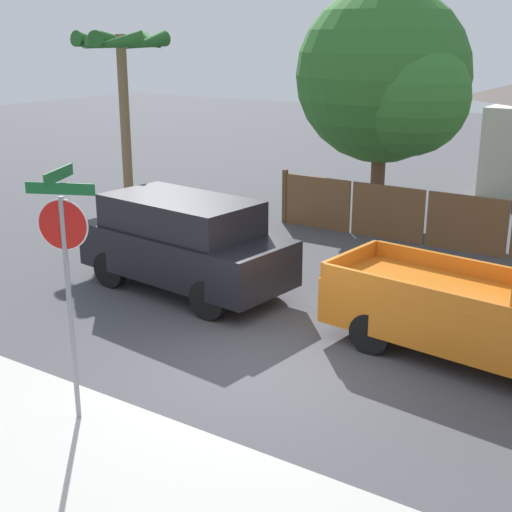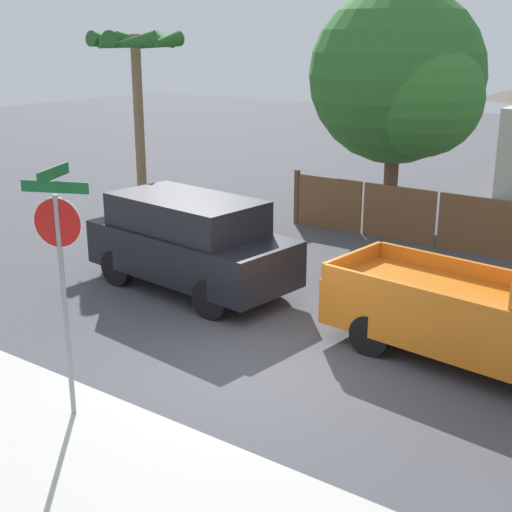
{
  "view_description": "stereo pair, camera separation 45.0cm",
  "coord_description": "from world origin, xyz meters",
  "px_view_note": "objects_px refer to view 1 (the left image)",
  "views": [
    {
      "loc": [
        5.6,
        -8.65,
        5.12
      ],
      "look_at": [
        -0.6,
        0.72,
        1.6
      ],
      "focal_mm": 50.0,
      "sensor_mm": 36.0,
      "label": 1
    },
    {
      "loc": [
        5.97,
        -8.39,
        5.12
      ],
      "look_at": [
        -0.6,
        0.72,
        1.6
      ],
      "focal_mm": 50.0,
      "sensor_mm": 36.0,
      "label": 2
    }
  ],
  "objects_px": {
    "oak_tree": "(389,80)",
    "stop_sign": "(65,254)",
    "palm_tree": "(122,58)",
    "red_suv": "(184,242)",
    "orange_pickup": "(503,318)"
  },
  "relations": [
    {
      "from": "palm_tree",
      "to": "orange_pickup",
      "type": "distance_m",
      "value": 13.22
    },
    {
      "from": "oak_tree",
      "to": "palm_tree",
      "type": "height_order",
      "value": "oak_tree"
    },
    {
      "from": "palm_tree",
      "to": "orange_pickup",
      "type": "xyz_separation_m",
      "value": [
        11.98,
        -4.28,
        -3.6
      ]
    },
    {
      "from": "stop_sign",
      "to": "palm_tree",
      "type": "bearing_deg",
      "value": 105.36
    },
    {
      "from": "oak_tree",
      "to": "palm_tree",
      "type": "distance_m",
      "value": 7.39
    },
    {
      "from": "palm_tree",
      "to": "stop_sign",
      "type": "bearing_deg",
      "value": -50.33
    },
    {
      "from": "palm_tree",
      "to": "red_suv",
      "type": "bearing_deg",
      "value": -37.45
    },
    {
      "from": "orange_pickup",
      "to": "stop_sign",
      "type": "distance_m",
      "value": 6.72
    },
    {
      "from": "oak_tree",
      "to": "stop_sign",
      "type": "relative_size",
      "value": 1.83
    },
    {
      "from": "oak_tree",
      "to": "palm_tree",
      "type": "relative_size",
      "value": 1.23
    },
    {
      "from": "orange_pickup",
      "to": "red_suv",
      "type": "bearing_deg",
      "value": -174.34
    },
    {
      "from": "red_suv",
      "to": "orange_pickup",
      "type": "xyz_separation_m",
      "value": [
        6.43,
        -0.03,
        -0.2
      ]
    },
    {
      "from": "palm_tree",
      "to": "red_suv",
      "type": "relative_size",
      "value": 1.11
    },
    {
      "from": "oak_tree",
      "to": "palm_tree",
      "type": "xyz_separation_m",
      "value": [
        -6.55,
        -3.38,
        0.54
      ]
    },
    {
      "from": "palm_tree",
      "to": "red_suv",
      "type": "height_order",
      "value": "palm_tree"
    }
  ]
}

